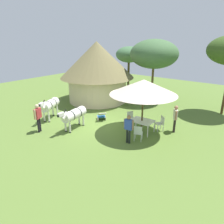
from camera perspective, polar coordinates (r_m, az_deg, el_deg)
name	(u,v)px	position (r m, az deg, el deg)	size (l,w,h in m)	color
ground_plane	(97,124)	(13.89, -3.93, -3.32)	(36.00, 36.00, 0.00)	#56722F
thatched_hut	(97,69)	(18.44, -4.04, 11.48)	(6.28, 6.28, 5.06)	beige
shade_umbrella	(144,87)	(12.02, 8.51, 6.64)	(3.83, 3.83, 3.18)	#44351A
patio_dining_table	(142,122)	(12.64, 8.04, -2.61)	(1.39, 1.05, 0.74)	silver
patio_chair_east_end	(131,117)	(13.62, 5.09, -1.46)	(0.56, 0.57, 0.90)	silver
patio_chair_west_end	(138,132)	(11.60, 7.05, -5.43)	(0.56, 0.55, 0.90)	silver
patio_chair_near_lawn	(161,122)	(13.13, 13.00, -2.73)	(0.61, 0.61, 0.90)	silver
guest_beside_umbrella	(175,116)	(12.97, 16.68, -1.13)	(0.40, 0.53, 1.65)	black
guest_behind_table	(129,127)	(11.17, 4.49, -3.94)	(0.57, 0.23, 1.58)	black
standing_watcher	(38,115)	(13.16, -19.31, -0.89)	(0.39, 0.57, 1.73)	black
striped_lounge_chair	(102,116)	(14.54, -2.84, -1.14)	(0.95, 0.92, 0.63)	blue
zebra_nearest_camera	(74,115)	(13.07, -10.31, -0.74)	(0.83, 2.37, 1.46)	silver
zebra_by_umbrella	(50,105)	(15.03, -16.43, 1.82)	(1.27, 2.13, 1.56)	silver
acacia_tree_left_background	(154,54)	(18.52, 11.27, 15.05)	(3.99, 3.99, 5.24)	brown
acacia_tree_right_background	(129,55)	(22.16, 4.58, 15.11)	(2.65, 2.65, 4.50)	#41381F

